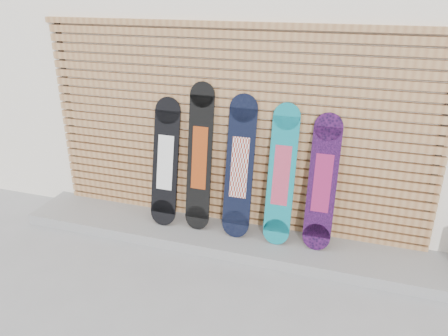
% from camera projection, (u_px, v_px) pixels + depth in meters
% --- Properties ---
extents(ground, '(80.00, 80.00, 0.00)m').
position_uv_depth(ground, '(216.00, 280.00, 4.19)').
color(ground, gray).
rests_on(ground, ground).
extents(building, '(12.00, 5.00, 3.60)m').
position_uv_depth(building, '(324.00, 45.00, 6.41)').
color(building, white).
rests_on(building, ground).
extents(concrete_step, '(4.60, 0.70, 0.12)m').
position_uv_depth(concrete_step, '(223.00, 236.00, 4.80)').
color(concrete_step, gray).
rests_on(concrete_step, ground).
extents(slat_wall, '(4.26, 0.08, 2.29)m').
position_uv_depth(slat_wall, '(231.00, 129.00, 4.61)').
color(slat_wall, '#A26F43').
rests_on(slat_wall, ground).
extents(snowboard_0, '(0.30, 0.35, 1.40)m').
position_uv_depth(snowboard_0, '(166.00, 163.00, 4.78)').
color(snowboard_0, black).
rests_on(snowboard_0, concrete_step).
extents(snowboard_1, '(0.27, 0.31, 1.59)m').
position_uv_depth(snowboard_1, '(200.00, 158.00, 4.65)').
color(snowboard_1, black).
rests_on(snowboard_1, concrete_step).
extents(snowboard_2, '(0.30, 0.34, 1.50)m').
position_uv_depth(snowboard_2, '(240.00, 168.00, 4.53)').
color(snowboard_2, black).
rests_on(snowboard_2, concrete_step).
extents(snowboard_3, '(0.27, 0.34, 1.44)m').
position_uv_depth(snowboard_3, '(281.00, 175.00, 4.41)').
color(snowboard_3, '#0D7784').
rests_on(snowboard_3, concrete_step).
extents(snowboard_4, '(0.28, 0.32, 1.37)m').
position_uv_depth(snowboard_4, '(322.00, 183.00, 4.32)').
color(snowboard_4, black).
rests_on(snowboard_4, concrete_step).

